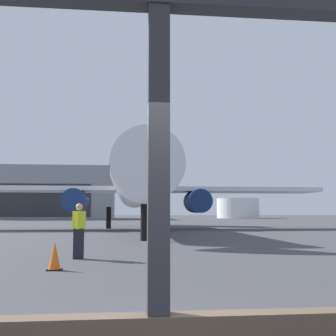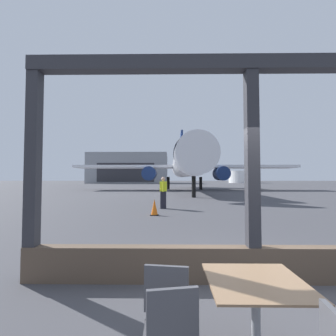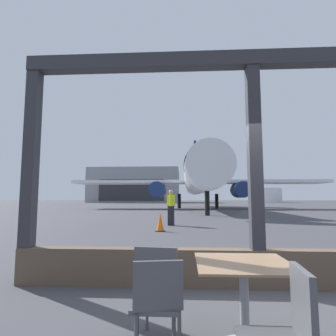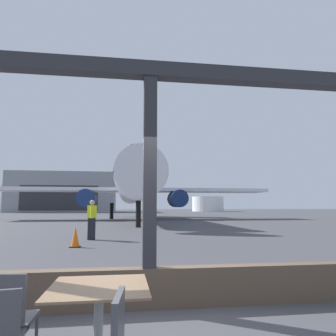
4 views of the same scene
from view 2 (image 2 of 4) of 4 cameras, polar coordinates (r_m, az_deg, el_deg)
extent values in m
plane|color=#424247|center=(44.07, 2.47, -4.57)|extent=(220.00, 220.00, 0.00)
cube|color=brown|center=(4.46, 19.39, -20.51)|extent=(7.47, 0.24, 0.56)
cube|color=#2D2D33|center=(4.64, 18.78, 22.09)|extent=(7.47, 0.24, 0.24)
cube|color=#2D2D33|center=(4.63, -29.07, -1.37)|extent=(0.20, 0.20, 3.47)
cube|color=#2D2D33|center=(4.23, 19.12, -1.47)|extent=(0.20, 0.20, 3.47)
cube|color=#8C6B4C|center=(2.52, 19.80, -23.69)|extent=(0.85, 0.85, 0.02)
cylinder|color=#9EA0A5|center=(2.68, 19.94, -31.34)|extent=(0.08, 0.08, 0.75)
cube|color=#4C4C51|center=(2.68, 0.26, -29.36)|extent=(0.40, 0.40, 0.04)
cube|color=#4C4C51|center=(2.42, -0.40, -26.51)|extent=(0.40, 0.09, 0.41)
cylinder|color=#4C4C51|center=(2.96, -3.04, -31.62)|extent=(0.03, 0.03, 0.46)
cylinder|color=#4C4C51|center=(2.92, 4.69, -32.04)|extent=(0.03, 0.03, 0.46)
cube|color=#4C4C51|center=(2.39, 0.18, -33.40)|extent=(0.40, 0.40, 0.04)
cube|color=#4C4C51|center=(2.13, 1.12, -31.01)|extent=(0.40, 0.11, 0.38)
cylinder|color=silver|center=(33.80, 4.07, 0.89)|extent=(3.51, 26.65, 3.51)
cone|color=silver|center=(19.26, 6.62, 3.38)|extent=(3.33, 2.60, 3.33)
cylinder|color=black|center=(21.16, 6.09, 3.27)|extent=(3.58, 0.90, 3.58)
cube|color=silver|center=(35.60, -9.31, 0.27)|extent=(14.60, 4.20, 0.36)
cube|color=silver|center=(36.50, 16.88, 0.28)|extent=(14.60, 4.20, 0.36)
cylinder|color=navy|center=(33.76, -4.34, -1.31)|extent=(1.90, 3.20, 1.90)
cylinder|color=navy|center=(34.33, 12.37, -1.28)|extent=(1.90, 3.20, 1.90)
cube|color=navy|center=(45.97, 3.20, 5.22)|extent=(0.36, 4.40, 5.20)
cylinder|color=black|center=(21.37, 6.04, -4.39)|extent=(0.36, 0.36, 1.86)
cylinder|color=black|center=(36.03, 0.05, -3.58)|extent=(0.44, 0.44, 1.86)
cylinder|color=black|center=(36.29, 7.66, -3.55)|extent=(0.44, 0.44, 1.86)
cube|color=black|center=(13.56, -1.11, -7.48)|extent=(0.32, 0.20, 0.95)
cube|color=yellow|center=(13.52, -1.11, -4.31)|extent=(0.40, 0.22, 0.55)
sphere|color=tan|center=(13.51, -1.11, -2.59)|extent=(0.22, 0.22, 0.22)
cylinder|color=yellow|center=(13.28, -1.16, -4.45)|extent=(0.09, 0.09, 0.52)
cylinder|color=yellow|center=(13.76, -1.05, -4.38)|extent=(0.09, 0.09, 0.52)
cone|color=orange|center=(11.16, -3.20, -9.16)|extent=(0.32, 0.32, 0.72)
cube|color=black|center=(11.21, -3.20, -10.92)|extent=(0.36, 0.36, 0.03)
cube|color=gray|center=(84.47, -8.91, -0.15)|extent=(25.50, 16.17, 9.85)
cube|color=#2D2D33|center=(76.42, -9.94, -1.02)|extent=(17.85, 0.10, 5.91)
cylinder|color=white|center=(89.73, 16.88, -2.01)|extent=(8.95, 8.95, 4.20)
camera|label=1|loc=(1.07, 79.53, -10.43)|focal=43.79mm
camera|label=3|loc=(0.58, 153.91, -32.36)|focal=30.02mm
camera|label=4|loc=(1.17, 124.77, -9.56)|focal=32.99mm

